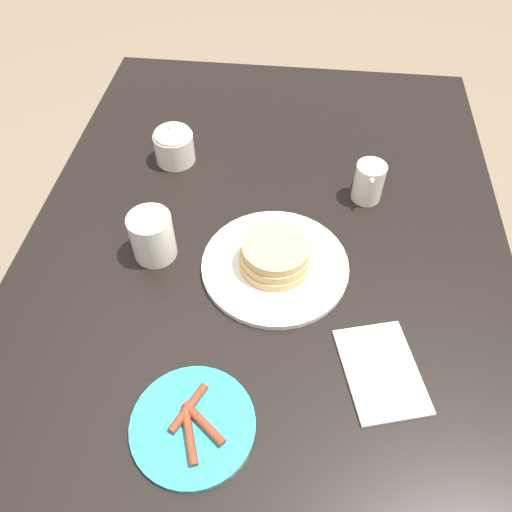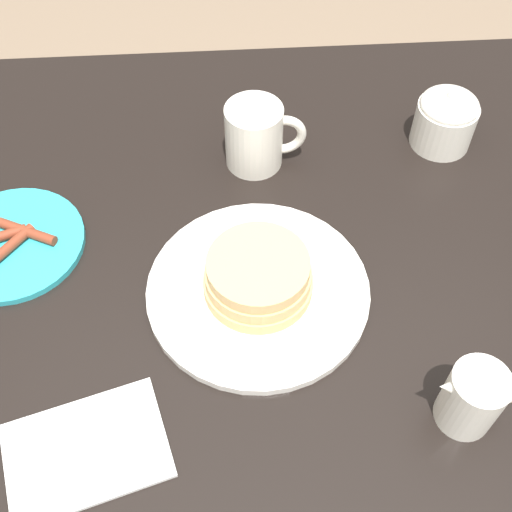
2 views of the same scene
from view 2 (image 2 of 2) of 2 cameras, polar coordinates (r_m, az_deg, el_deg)
name	(u,v)px [view 2 (image 2 of 2)]	position (r m, az deg, el deg)	size (l,w,h in m)	color
ground_plane	(274,468)	(1.54, 1.64, -18.32)	(8.00, 8.00, 0.00)	#7A6651
dining_table	(285,320)	(0.94, 2.55, -5.69)	(1.42, 0.99, 0.77)	black
pancake_plate	(258,283)	(0.81, 0.18, -2.42)	(0.29, 0.29, 0.07)	white
side_plate_bacon	(12,243)	(0.93, -20.87, 1.08)	(0.20, 0.20, 0.02)	#2DADBC
coffee_mug	(256,136)	(0.95, 0.03, 10.66)	(0.12, 0.08, 0.10)	silver
creamer_pitcher	(472,398)	(0.75, 18.66, -11.84)	(0.10, 0.06, 0.09)	silver
sugar_bowl	(445,119)	(1.02, 16.49, 11.60)	(0.09, 0.09, 0.10)	silver
napkin	(86,451)	(0.76, -14.85, -16.37)	(0.20, 0.16, 0.01)	white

